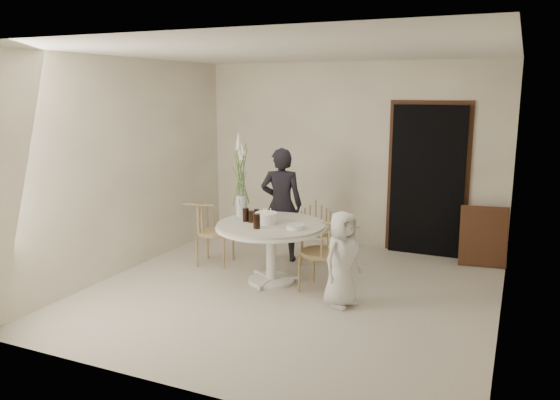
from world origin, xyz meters
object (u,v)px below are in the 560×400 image
at_px(chair_left, 207,225).
at_px(birthday_cake, 266,218).
at_px(chair_far, 316,224).
at_px(chair_right, 331,247).
at_px(boy, 342,259).
at_px(table, 271,233).
at_px(girl, 281,205).
at_px(flower_vase, 241,179).

height_order(chair_left, birthday_cake, birthday_cake).
xyz_separation_m(chair_far, chair_left, (-1.27, -0.74, 0.03)).
distance_m(chair_right, birthday_cake, 0.87).
distance_m(chair_far, boy, 1.64).
relative_size(table, girl, 0.86).
bearing_deg(chair_right, birthday_cake, -86.32).
relative_size(table, chair_right, 1.60).
relative_size(chair_left, flower_vase, 0.77).
relative_size(chair_far, chair_left, 0.95).
bearing_deg(table, girl, 105.89).
bearing_deg(chair_right, boy, 41.18).
distance_m(chair_far, birthday_cake, 1.11).
bearing_deg(flower_vase, chair_right, -10.48).
distance_m(table, chair_left, 1.14).
height_order(chair_right, flower_vase, flower_vase).
bearing_deg(girl, boy, 119.50).
xyz_separation_m(table, birthday_cake, (-0.07, 0.00, 0.18)).
xyz_separation_m(chair_right, girl, (-1.01, 0.88, 0.23)).
relative_size(table, boy, 1.27).
xyz_separation_m(chair_right, chair_left, (-1.85, 0.33, -0.01)).
height_order(chair_far, birthday_cake, birthday_cake).
distance_m(table, girl, 0.91).
bearing_deg(table, chair_right, -2.06).
bearing_deg(flower_vase, boy, -20.78).
height_order(girl, flower_vase, flower_vase).
bearing_deg(boy, chair_left, 96.05).
bearing_deg(boy, flower_vase, 93.09).
relative_size(chair_left, girl, 0.53).
height_order(chair_far, chair_left, chair_left).
distance_m(birthday_cake, flower_vase, 0.64).
height_order(chair_left, boy, boy).
height_order(boy, birthday_cake, boy).
distance_m(table, chair_far, 1.07).
xyz_separation_m(chair_left, birthday_cake, (1.02, -0.31, 0.27)).
distance_m(chair_right, flower_vase, 1.46).
height_order(chair_left, girl, girl).
height_order(chair_right, girl, girl).
bearing_deg(girl, chair_far, -171.99).
bearing_deg(boy, girl, 69.49).
relative_size(chair_right, girl, 0.54).
bearing_deg(birthday_cake, table, -1.37).
distance_m(boy, birthday_cake, 1.17).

